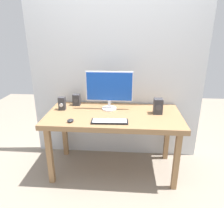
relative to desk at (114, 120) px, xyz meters
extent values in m
plane|color=gray|center=(0.00, 0.00, -0.68)|extent=(6.00, 6.00, 0.00)
cube|color=silver|center=(0.00, 0.41, 0.82)|extent=(2.21, 0.04, 3.00)
cube|color=#936D47|center=(0.00, 0.00, 0.05)|extent=(1.54, 0.74, 0.06)
cube|color=#936D47|center=(-0.69, -0.29, -0.33)|extent=(0.06, 0.06, 0.70)
cube|color=#936D47|center=(0.69, -0.29, -0.33)|extent=(0.06, 0.06, 0.70)
cube|color=#936D47|center=(-0.69, 0.29, -0.33)|extent=(0.06, 0.06, 0.70)
cube|color=#936D47|center=(0.69, 0.29, -0.33)|extent=(0.06, 0.06, 0.70)
cylinder|color=silver|center=(-0.06, 0.15, 0.08)|extent=(0.18, 0.18, 0.02)
cylinder|color=silver|center=(-0.06, 0.15, 0.14)|extent=(0.04, 0.04, 0.10)
cube|color=silver|center=(-0.06, 0.16, 0.36)|extent=(0.56, 0.02, 0.36)
cube|color=blue|center=(-0.06, 0.15, 0.36)|extent=(0.53, 0.01, 0.33)
cube|color=black|center=(-0.03, -0.23, 0.08)|extent=(0.39, 0.14, 0.02)
cube|color=silver|center=(-0.03, -0.23, 0.09)|extent=(0.36, 0.12, 0.00)
ellipsoid|color=#232328|center=(-0.44, -0.25, 0.09)|extent=(0.08, 0.09, 0.03)
cube|color=#333338|center=(0.50, 0.06, 0.16)|extent=(0.10, 0.10, 0.18)
cylinder|color=#3F3F44|center=(0.50, 0.01, 0.16)|extent=(0.07, 0.00, 0.07)
cube|color=#333338|center=(-0.49, 0.26, 0.15)|extent=(0.09, 0.07, 0.14)
cylinder|color=#3F3F44|center=(-0.49, 0.22, 0.15)|extent=(0.05, 0.00, 0.05)
cube|color=#333338|center=(-0.63, 0.09, 0.15)|extent=(0.08, 0.06, 0.16)
cylinder|color=silver|center=(-0.63, 0.05, 0.15)|extent=(0.04, 0.01, 0.04)
camera|label=1|loc=(0.15, -2.22, 1.00)|focal=33.70mm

